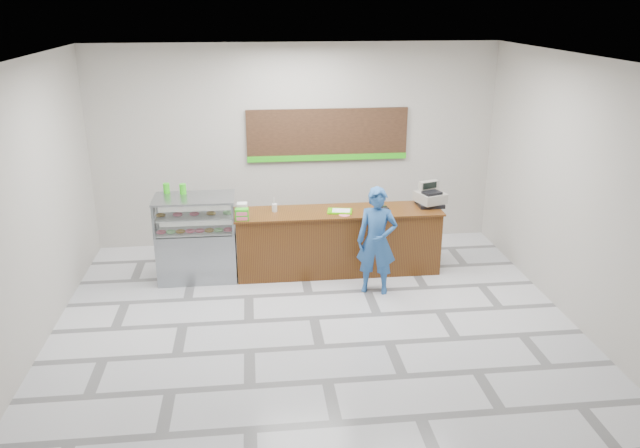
{
  "coord_description": "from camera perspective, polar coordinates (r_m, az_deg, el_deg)",
  "views": [
    {
      "loc": [
        -0.77,
        -7.63,
        4.15
      ],
      "look_at": [
        0.19,
        0.9,
        1.05
      ],
      "focal_mm": 35.0,
      "sensor_mm": 36.0,
      "label": 1
    }
  ],
  "objects": [
    {
      "name": "green_cup_right",
      "position": [
        9.83,
        -12.43,
        3.15
      ],
      "size": [
        0.1,
        0.1,
        0.16
      ],
      "primitive_type": "cylinder",
      "color": "green",
      "rests_on": "display_case"
    },
    {
      "name": "display_case",
      "position": [
        9.86,
        -11.22,
        -1.21
      ],
      "size": [
        1.22,
        0.72,
        1.33
      ],
      "color": "gray",
      "rests_on": "floor"
    },
    {
      "name": "menu_board",
      "position": [
        10.9,
        0.69,
        8.09
      ],
      "size": [
        2.8,
        0.06,
        0.9
      ],
      "color": "black",
      "rests_on": "back_wall"
    },
    {
      "name": "cash_register",
      "position": [
        10.15,
        10.03,
        2.45
      ],
      "size": [
        0.51,
        0.52,
        0.38
      ],
      "rotation": [
        0.0,
        0.0,
        0.33
      ],
      "color": "black",
      "rests_on": "sales_counter"
    },
    {
      "name": "straw_cup",
      "position": [
        9.76,
        -4.18,
        1.5
      ],
      "size": [
        0.08,
        0.08,
        0.12
      ],
      "primitive_type": "cylinder",
      "color": "silver",
      "rests_on": "sales_counter"
    },
    {
      "name": "floor",
      "position": [
        8.72,
        -0.57,
        -8.59
      ],
      "size": [
        7.0,
        7.0,
        0.0
      ],
      "primitive_type": "plane",
      "color": "silver",
      "rests_on": "ground"
    },
    {
      "name": "customer",
      "position": [
        9.2,
        5.21,
        -1.55
      ],
      "size": [
        0.68,
        0.54,
        1.62
      ],
      "primitive_type": "imported",
      "rotation": [
        0.0,
        0.0,
        -0.3
      ],
      "color": "#265596",
      "rests_on": "floor"
    },
    {
      "name": "promo_box",
      "position": [
        9.42,
        -7.15,
        0.88
      ],
      "size": [
        0.2,
        0.14,
        0.18
      ],
      "primitive_type": "cube",
      "rotation": [
        0.0,
        0.0,
        -0.03
      ],
      "color": "green",
      "rests_on": "sales_counter"
    },
    {
      "name": "ceiling",
      "position": [
        7.7,
        -0.66,
        14.97
      ],
      "size": [
        7.0,
        7.0,
        0.0
      ],
      "primitive_type": "plane",
      "rotation": [
        3.14,
        0.0,
        0.0
      ],
      "color": "silver",
      "rests_on": "back_wall"
    },
    {
      "name": "back_wall",
      "position": [
        10.93,
        -2.23,
        7.12
      ],
      "size": [
        7.0,
        0.0,
        7.0
      ],
      "primitive_type": "plane",
      "rotation": [
        1.57,
        0.0,
        0.0
      ],
      "color": "#B6B0A7",
      "rests_on": "floor"
    },
    {
      "name": "card_terminal",
      "position": [
        9.89,
        5.96,
        1.45
      ],
      "size": [
        0.11,
        0.17,
        0.04
      ],
      "primitive_type": "cube",
      "rotation": [
        0.0,
        0.0,
        0.19
      ],
      "color": "black",
      "rests_on": "sales_counter"
    },
    {
      "name": "green_cup_left",
      "position": [
        9.93,
        -13.86,
        3.19
      ],
      "size": [
        0.1,
        0.1,
        0.15
      ],
      "primitive_type": "cylinder",
      "color": "green",
      "rests_on": "display_case"
    },
    {
      "name": "sales_counter",
      "position": [
        9.97,
        1.65,
        -1.57
      ],
      "size": [
        3.26,
        0.76,
        1.03
      ],
      "color": "#5B3410",
      "rests_on": "floor"
    },
    {
      "name": "donut_decal",
      "position": [
        9.59,
        2.24,
        0.83
      ],
      "size": [
        0.17,
        0.17,
        0.0
      ],
      "primitive_type": "cylinder",
      "color": "#F36380",
      "rests_on": "sales_counter"
    },
    {
      "name": "napkin_box",
      "position": [
        9.82,
        -7.14,
        1.54
      ],
      "size": [
        0.17,
        0.17,
        0.13
      ],
      "primitive_type": "cube",
      "rotation": [
        0.0,
        0.0,
        -0.08
      ],
      "color": "white",
      "rests_on": "sales_counter"
    },
    {
      "name": "serving_tray",
      "position": [
        9.74,
        1.83,
        1.19
      ],
      "size": [
        0.42,
        0.34,
        0.02
      ],
      "rotation": [
        0.0,
        0.0,
        -0.19
      ],
      "color": "#41BA00",
      "rests_on": "sales_counter"
    }
  ]
}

